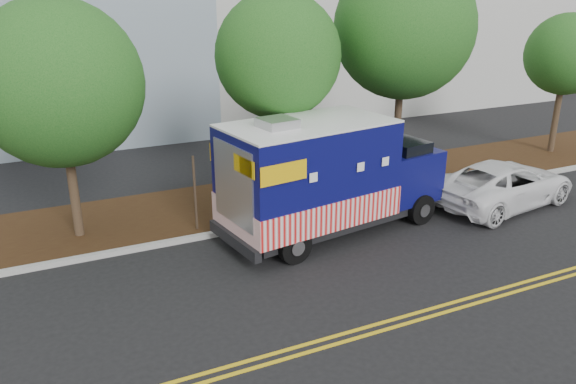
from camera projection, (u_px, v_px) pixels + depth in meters
name	position (u px, v px, depth m)	size (l,w,h in m)	color
ground	(291.00, 244.00, 15.96)	(120.00, 120.00, 0.00)	black
curb	(271.00, 224.00, 17.13)	(120.00, 0.18, 0.15)	#9E9E99
mulch_strip	(247.00, 201.00, 18.91)	(120.00, 4.00, 0.15)	black
centerline_near	(378.00, 324.00, 12.18)	(120.00, 0.10, 0.01)	gold
centerline_far	(385.00, 330.00, 11.97)	(120.00, 0.10, 0.01)	gold
tree_a	(59.00, 84.00, 14.70)	(4.45, 4.45, 6.72)	#38281C
tree_b	(278.00, 56.00, 16.85)	(3.81, 3.81, 6.84)	#38281C
tree_c	(404.00, 28.00, 18.77)	(4.74, 4.74, 7.94)	#38281C
tree_d	(566.00, 55.00, 22.97)	(3.30, 3.30, 5.92)	#38281C
sign_post	(195.00, 196.00, 16.21)	(0.06, 0.06, 2.40)	#473828
food_truck	(325.00, 179.00, 16.19)	(7.21, 3.57, 3.65)	black
white_car	(504.00, 184.00, 18.59)	(2.45, 5.30, 1.47)	white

